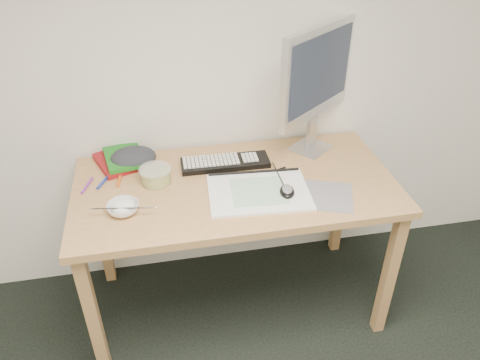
% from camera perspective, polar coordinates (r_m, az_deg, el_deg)
% --- Properties ---
extents(desk, '(1.40, 0.70, 0.75)m').
position_cam_1_polar(desk, '(2.09, -0.53, -2.22)').
color(desk, tan).
rests_on(desk, ground).
extents(mousepad, '(0.30, 0.28, 0.00)m').
position_cam_1_polar(mousepad, '(1.99, 10.17, -1.88)').
color(mousepad, gray).
rests_on(mousepad, desk).
extents(sketchpad, '(0.44, 0.33, 0.01)m').
position_cam_1_polar(sketchpad, '(1.97, 2.30, -1.50)').
color(sketchpad, white).
rests_on(sketchpad, desk).
extents(keyboard, '(0.41, 0.14, 0.02)m').
position_cam_1_polar(keyboard, '(2.16, -1.82, 2.11)').
color(keyboard, black).
rests_on(keyboard, desk).
extents(monitor, '(0.43, 0.35, 0.60)m').
position_cam_1_polar(monitor, '(2.16, 9.39, 12.44)').
color(monitor, silver).
rests_on(monitor, desk).
extents(mouse, '(0.08, 0.11, 0.03)m').
position_cam_1_polar(mouse, '(1.96, 5.78, -1.14)').
color(mouse, black).
rests_on(mouse, sketchpad).
extents(rice_bowl, '(0.16, 0.16, 0.04)m').
position_cam_1_polar(rice_bowl, '(1.92, -14.04, -3.37)').
color(rice_bowl, silver).
rests_on(rice_bowl, desk).
extents(chopsticks, '(0.25, 0.06, 0.02)m').
position_cam_1_polar(chopsticks, '(1.88, -13.97, -3.36)').
color(chopsticks, silver).
rests_on(chopsticks, rice_bowl).
extents(fruit_tub, '(0.15, 0.15, 0.07)m').
position_cam_1_polar(fruit_tub, '(2.06, -10.24, 0.56)').
color(fruit_tub, gold).
rests_on(fruit_tub, desk).
extents(book_red, '(0.24, 0.28, 0.02)m').
position_cam_1_polar(book_red, '(2.24, -14.62, 2.18)').
color(book_red, maroon).
rests_on(book_red, desk).
extents(book_green, '(0.20, 0.25, 0.02)m').
position_cam_1_polar(book_green, '(2.23, -13.96, 2.70)').
color(book_green, '#1B6E1B').
rests_on(book_green, book_red).
extents(cloth_lump, '(0.19, 0.17, 0.07)m').
position_cam_1_polar(cloth_lump, '(2.21, -12.87, 2.65)').
color(cloth_lump, '#282930').
rests_on(cloth_lump, desk).
extents(pencil_pink, '(0.15, 0.09, 0.01)m').
position_cam_1_polar(pencil_pink, '(2.06, -0.26, 0.01)').
color(pencil_pink, '#D0687D').
rests_on(pencil_pink, desk).
extents(pencil_tan, '(0.12, 0.11, 0.01)m').
position_cam_1_polar(pencil_tan, '(2.04, -0.23, -0.33)').
color(pencil_tan, '#A77958').
rests_on(pencil_tan, desk).
extents(pencil_black, '(0.18, 0.07, 0.01)m').
position_cam_1_polar(pencil_black, '(2.11, 3.47, 0.88)').
color(pencil_black, black).
rests_on(pencil_black, desk).
extents(marker_blue, '(0.07, 0.13, 0.01)m').
position_cam_1_polar(marker_blue, '(2.13, -16.14, 0.02)').
color(marker_blue, '#1C319C').
rests_on(marker_blue, desk).
extents(marker_orange, '(0.03, 0.14, 0.01)m').
position_cam_1_polar(marker_orange, '(2.13, -14.45, 0.30)').
color(marker_orange, orange).
rests_on(marker_orange, desk).
extents(marker_purple, '(0.05, 0.11, 0.01)m').
position_cam_1_polar(marker_purple, '(2.12, -18.15, -0.63)').
color(marker_purple, purple).
rests_on(marker_purple, desk).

